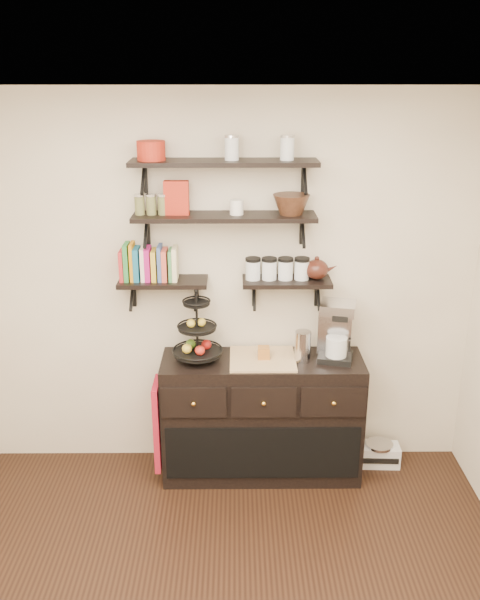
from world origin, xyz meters
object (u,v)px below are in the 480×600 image
object	(u,v)px
sideboard	(262,417)
coffee_maker	(336,331)
fruit_stand	(198,337)
radio	(378,454)

from	to	relation	value
sideboard	coffee_maker	distance (m)	0.82
fruit_stand	coffee_maker	xyz separation A→B (m)	(0.95, 0.03, 0.03)
coffee_maker	radio	world-z (taller)	coffee_maker
sideboard	fruit_stand	world-z (taller)	fruit_stand
radio	fruit_stand	bearing A→B (deg)	-175.08
coffee_maker	sideboard	bearing A→B (deg)	-163.25
fruit_stand	radio	bearing A→B (deg)	2.84
sideboard	fruit_stand	xyz separation A→B (m)	(-0.44, 0.00, 0.62)
fruit_stand	coffee_maker	bearing A→B (deg)	1.52
sideboard	coffee_maker	world-z (taller)	coffee_maker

